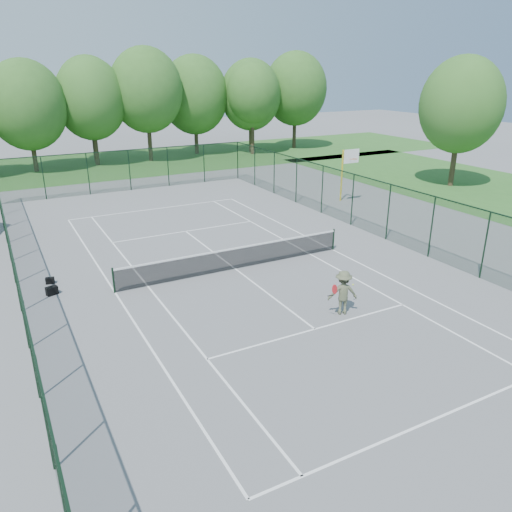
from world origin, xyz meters
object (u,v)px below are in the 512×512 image
object	(u,v)px
basketball_goal	(347,165)
tennis_player	(343,292)
sports_bag_a	(52,291)
tennis_net	(235,257)

from	to	relation	value
basketball_goal	tennis_player	bearing A→B (deg)	-128.06
basketball_goal	sports_bag_a	distance (m)	20.91
tennis_net	basketball_goal	bearing A→B (deg)	31.80
sports_bag_a	tennis_player	xyz separation A→B (m)	(9.36, -6.88, 0.68)
tennis_net	tennis_player	distance (m)	6.07
basketball_goal	sports_bag_a	xyz separation A→B (m)	(-19.76, -6.40, -2.39)
tennis_net	tennis_player	bearing A→B (deg)	-74.82
basketball_goal	tennis_net	bearing A→B (deg)	-148.20
tennis_net	tennis_player	world-z (taller)	tennis_player
tennis_net	sports_bag_a	xyz separation A→B (m)	(-7.78, 1.03, -0.40)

